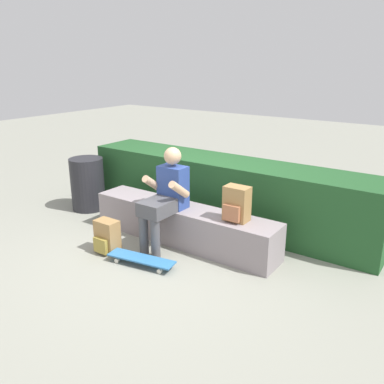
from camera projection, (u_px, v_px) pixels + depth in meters
The scene contains 8 objects.
ground_plane at pixel (165, 252), 4.90m from camera, with size 24.00×24.00×0.00m, color gray.
bench_main at pixel (183, 224), 5.11m from camera, with size 2.53×0.47×0.47m.
person_skater at pixel (166, 195), 4.86m from camera, with size 0.49×0.62×1.22m.
skateboard_near_person at pixel (141, 259), 4.57m from camera, with size 0.82×0.33×0.09m.
backpack_on_bench at pixel (236, 204), 4.56m from camera, with size 0.28×0.23×0.40m.
backpack_on_ground at pixel (107, 237), 4.85m from camera, with size 0.28×0.23×0.40m.
hedge_row at pixel (225, 192), 5.67m from camera, with size 4.27×0.75×0.91m.
trash_bin at pixel (88, 184), 6.22m from camera, with size 0.50×0.50×0.79m.
Camera 1 is at (2.82, -3.44, 2.21)m, focal length 38.13 mm.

